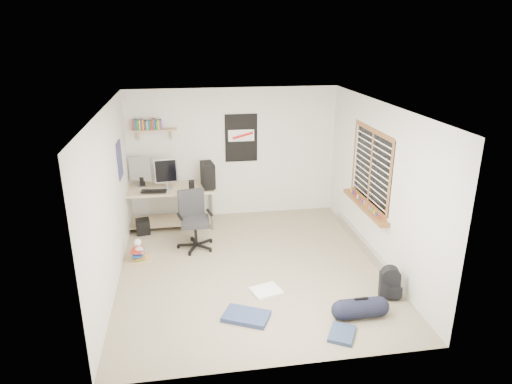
{
  "coord_description": "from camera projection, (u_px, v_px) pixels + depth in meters",
  "views": [
    {
      "loc": [
        -0.93,
        -6.24,
        3.51
      ],
      "look_at": [
        0.15,
        0.43,
        1.09
      ],
      "focal_mm": 32.0,
      "sensor_mm": 36.0,
      "label": 1
    }
  ],
  "objects": [
    {
      "name": "keyboard",
      "position": [
        154.0,
        191.0,
        8.12
      ],
      "size": [
        0.46,
        0.21,
        0.02
      ],
      "primitive_type": "cube",
      "rotation": [
        0.0,
        0.0,
        -0.12
      ],
      "color": "black",
      "rests_on": "desk"
    },
    {
      "name": "backpack",
      "position": [
        389.0,
        285.0,
        6.25
      ],
      "size": [
        0.31,
        0.28,
        0.36
      ],
      "primitive_type": "cube",
      "rotation": [
        0.0,
        0.0,
        -0.27
      ],
      "color": "black",
      "rests_on": "floor"
    },
    {
      "name": "book_stack",
      "position": [
        138.0,
        251.0,
        7.31
      ],
      "size": [
        0.41,
        0.34,
        0.28
      ],
      "primitive_type": "cube",
      "rotation": [
        0.0,
        0.0,
        -0.03
      ],
      "color": "brown",
      "rests_on": "floor"
    },
    {
      "name": "speaker_left",
      "position": [
        142.0,
        181.0,
        8.43
      ],
      "size": [
        0.09,
        0.09,
        0.17
      ],
      "primitive_type": "cube",
      "rotation": [
        0.0,
        0.0,
        -0.06
      ],
      "color": "black",
      "rests_on": "desk"
    },
    {
      "name": "subwoofer",
      "position": [
        143.0,
        227.0,
        8.25
      ],
      "size": [
        0.27,
        0.27,
        0.27
      ],
      "primitive_type": "cube",
      "rotation": [
        0.0,
        0.0,
        0.15
      ],
      "color": "black",
      "rests_on": "floor"
    },
    {
      "name": "tshirt",
      "position": [
        266.0,
        291.0,
        6.45
      ],
      "size": [
        0.48,
        0.44,
        0.04
      ],
      "primitive_type": "cube",
      "rotation": [
        0.0,
        0.0,
        0.29
      ],
      "color": "white",
      "rests_on": "floor"
    },
    {
      "name": "wall_shelf",
      "position": [
        155.0,
        130.0,
        8.29
      ],
      "size": [
        0.8,
        0.22,
        0.24
      ],
      "primitive_type": "cube",
      "color": "tan",
      "rests_on": "back_wall"
    },
    {
      "name": "jeans_b",
      "position": [
        342.0,
        334.0,
        5.53
      ],
      "size": [
        0.44,
        0.48,
        0.05
      ],
      "primitive_type": "cube",
      "rotation": [
        0.0,
        0.0,
        1.06
      ],
      "color": "navy",
      "rests_on": "floor"
    },
    {
      "name": "desk",
      "position": [
        168.0,
        207.0,
        8.52
      ],
      "size": [
        1.85,
        1.29,
        0.78
      ],
      "primitive_type": "cube",
      "rotation": [
        0.0,
        0.0,
        0.35
      ],
      "color": "#C0B185",
      "rests_on": "floor"
    },
    {
      "name": "pc_tower",
      "position": [
        208.0,
        175.0,
        8.33
      ],
      "size": [
        0.26,
        0.45,
        0.45
      ],
      "primitive_type": "cube",
      "rotation": [
        0.0,
        0.0,
        0.13
      ],
      "color": "black",
      "rests_on": "desk"
    },
    {
      "name": "duffel_bag",
      "position": [
        360.0,
        308.0,
        5.85
      ],
      "size": [
        0.27,
        0.27,
        0.52
      ],
      "primitive_type": "cylinder",
      "rotation": [
        0.0,
        0.0,
        0.01
      ],
      "color": "black",
      "rests_on": "floor"
    },
    {
      "name": "back_wall",
      "position": [
        234.0,
        153.0,
        8.8
      ],
      "size": [
        4.0,
        0.01,
        2.5
      ],
      "primitive_type": "cube",
      "color": "silver",
      "rests_on": "ground"
    },
    {
      "name": "left_wall",
      "position": [
        110.0,
        200.0,
        6.4
      ],
      "size": [
        0.01,
        4.5,
        2.5
      ],
      "primitive_type": "cube",
      "color": "silver",
      "rests_on": "ground"
    },
    {
      "name": "monitor_right",
      "position": [
        166.0,
        176.0,
        8.26
      ],
      "size": [
        0.42,
        0.15,
        0.45
      ],
      "primitive_type": "cube",
      "rotation": [
        0.0,
        0.0,
        0.12
      ],
      "color": "#AFAEB3",
      "rests_on": "desk"
    },
    {
      "name": "baseboard_heater",
      "position": [
        363.0,
        245.0,
        7.66
      ],
      "size": [
        0.08,
        2.5,
        0.18
      ],
      "primitive_type": "cube",
      "color": "#B7B2A8",
      "rests_on": "floor"
    },
    {
      "name": "office_chair",
      "position": [
        195.0,
        221.0,
        7.6
      ],
      "size": [
        0.78,
        0.78,
        0.99
      ],
      "primitive_type": "cube",
      "rotation": [
        0.0,
        0.0,
        0.23
      ],
      "color": "#262628",
      "rests_on": "floor"
    },
    {
      "name": "floor",
      "position": [
        251.0,
        268.0,
        7.12
      ],
      "size": [
        4.0,
        4.5,
        0.01
      ],
      "primitive_type": "cube",
      "color": "gray",
      "rests_on": "ground"
    },
    {
      "name": "desk_lamp",
      "position": [
        138.0,
        239.0,
        7.21
      ],
      "size": [
        0.18,
        0.23,
        0.2
      ],
      "primitive_type": "cube",
      "rotation": [
        0.0,
        0.0,
        -0.34
      ],
      "color": "silver",
      "rests_on": "book_stack"
    },
    {
      "name": "monitor_left",
      "position": [
        141.0,
        174.0,
        8.38
      ],
      "size": [
        0.42,
        0.24,
        0.45
      ],
      "primitive_type": "cube",
      "rotation": [
        0.0,
        0.0,
        -0.34
      ],
      "color": "#A7A7AD",
      "rests_on": "desk"
    },
    {
      "name": "window",
      "position": [
        370.0,
        167.0,
        7.2
      ],
      "size": [
        0.1,
        1.5,
        1.26
      ],
      "primitive_type": "cube",
      "color": "brown",
      "rests_on": "right_wall"
    },
    {
      "name": "poster_back_wall",
      "position": [
        241.0,
        138.0,
        8.69
      ],
      "size": [
        0.62,
        0.03,
        0.92
      ],
      "primitive_type": "cube",
      "color": "black",
      "rests_on": "back_wall"
    },
    {
      "name": "ceiling",
      "position": [
        250.0,
        106.0,
        6.28
      ],
      "size": [
        4.0,
        4.5,
        0.01
      ],
      "primitive_type": "cube",
      "color": "white",
      "rests_on": "ground"
    },
    {
      "name": "poster_left_wall",
      "position": [
        120.0,
        160.0,
        7.43
      ],
      "size": [
        0.02,
        0.42,
        0.6
      ],
      "primitive_type": "cube",
      "color": "navy",
      "rests_on": "left_wall"
    },
    {
      "name": "jeans_a",
      "position": [
        246.0,
        316.0,
        5.86
      ],
      "size": [
        0.68,
        0.58,
        0.06
      ],
      "primitive_type": "cube",
      "rotation": [
        0.0,
        0.0,
        -0.46
      ],
      "color": "navy",
      "rests_on": "floor"
    },
    {
      "name": "speaker_right",
      "position": [
        192.0,
        186.0,
        8.13
      ],
      "size": [
        0.1,
        0.1,
        0.2
      ],
      "primitive_type": "cube",
      "rotation": [
        0.0,
        0.0,
        0.03
      ],
      "color": "black",
      "rests_on": "desk"
    },
    {
      "name": "right_wall",
      "position": [
        380.0,
        185.0,
        7.0
      ],
      "size": [
        0.01,
        4.5,
        2.5
      ],
      "primitive_type": "cube",
      "color": "silver",
      "rests_on": "ground"
    }
  ]
}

